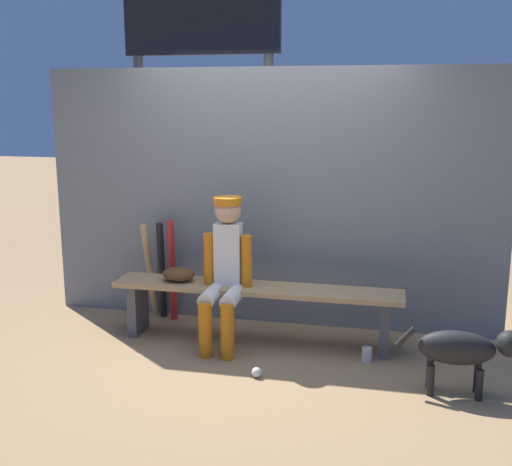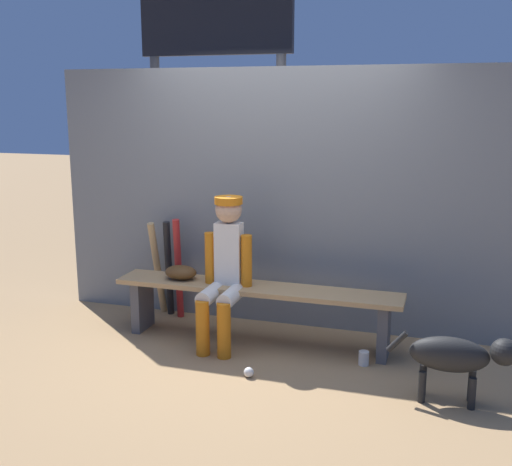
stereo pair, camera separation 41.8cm
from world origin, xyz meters
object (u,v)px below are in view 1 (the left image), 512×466
baseball_glove (178,274)px  bat_aluminum_black (162,271)px  player_seated (225,267)px  bat_wood_tan (150,270)px  cup_on_bench (225,275)px  dugout_bench (256,299)px  bat_aluminum_red (172,271)px  dog (465,349)px  cup_on_ground (367,354)px  scoreboard (207,48)px  baseball (257,372)px

baseball_glove → bat_aluminum_black: (-0.30, 0.40, -0.10)m
player_seated → bat_wood_tan: 1.02m
bat_wood_tan → cup_on_bench: bearing=-21.7°
dugout_bench → bat_aluminum_red: 0.93m
player_seated → cup_on_bench: (-0.05, 0.18, -0.13)m
bat_wood_tan → dog: bat_wood_tan is taller
bat_aluminum_black → bat_wood_tan: 0.12m
bat_aluminum_black → cup_on_ground: size_ratio=8.26×
bat_aluminum_red → cup_on_ground: 1.91m
bat_aluminum_red → scoreboard: (0.02, 1.12, 2.04)m
scoreboard → dog: scoreboard is taller
bat_aluminum_black → cup_on_bench: size_ratio=8.26×
dugout_bench → dog: 1.72m
baseball_glove → bat_aluminum_black: 0.51m
scoreboard → bat_wood_tan: bearing=-103.3°
bat_aluminum_red → dog: bearing=-21.3°
baseball_glove → bat_wood_tan: size_ratio=0.31×
player_seated → scoreboard: (-0.61, 1.58, 1.84)m
cup_on_bench → scoreboard: scoreboard is taller
baseball → cup_on_bench: size_ratio=0.67×
dugout_bench → scoreboard: 2.72m
scoreboard → bat_aluminum_black: bearing=-97.4°
cup_on_bench → dog: bearing=-20.0°
cup_on_bench → bat_aluminum_red: bearing=154.4°
bat_wood_tan → scoreboard: scoreboard is taller
player_seated → baseball: size_ratio=16.65×
player_seated → bat_wood_tan: (-0.86, 0.50, -0.22)m
bat_aluminum_black → bat_wood_tan: size_ratio=1.00×
cup_on_ground → player_seated: bearing=176.2°
bat_aluminum_black → dugout_bench: bearing=-22.0°
bat_aluminum_black → scoreboard: scoreboard is taller
bat_wood_tan → cup_on_bench: bat_wood_tan is taller
dog → scoreboard: bearing=139.6°
scoreboard → cup_on_ground: bearing=-43.1°
baseball_glove → scoreboard: bearing=96.5°
dugout_bench → scoreboard: size_ratio=0.66×
dugout_bench → cup_on_bench: 0.34m
bat_aluminum_red → scoreboard: 2.33m
baseball_glove → cup_on_bench: baseball_glove is taller
baseball → scoreboard: size_ratio=0.02×
dugout_bench → baseball_glove: 0.70m
bat_aluminum_red → baseball_glove: bearing=-62.0°
baseball → bat_wood_tan: bearing=139.9°
bat_aluminum_red → bat_aluminum_black: (-0.12, 0.05, -0.02)m
bat_wood_tan → cup_on_ground: bat_wood_tan is taller
baseball_glove → cup_on_ground: baseball_glove is taller
player_seated → dog: size_ratio=1.46×
player_seated → scoreboard: bearing=111.0°
bat_wood_tan → baseball: bat_wood_tan is taller
cup_on_bench → dugout_bench: bearing=-13.7°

